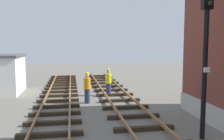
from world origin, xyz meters
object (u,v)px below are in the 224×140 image
signal_mast (206,40)px  track_worker_distant (87,88)px  control_hut (0,74)px  track_worker_foreground (108,82)px

signal_mast → track_worker_distant: (-3.83, 6.29, -2.68)m
control_hut → track_worker_distant: control_hut is taller
control_hut → track_worker_distant: bearing=-33.8°
signal_mast → track_worker_foreground: bearing=105.5°
control_hut → track_worker_distant: (5.87, -3.93, -0.46)m
control_hut → track_worker_foreground: control_hut is taller
signal_mast → track_worker_foreground: 8.90m
track_worker_distant → track_worker_foreground: bearing=50.5°
signal_mast → track_worker_distant: size_ratio=3.10×
track_worker_distant → signal_mast: bearing=-58.7°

